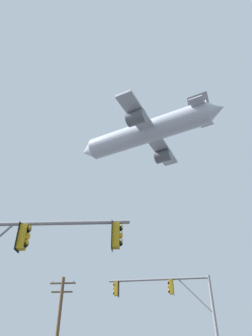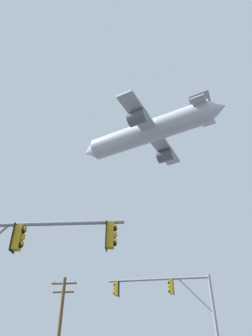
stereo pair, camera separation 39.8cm
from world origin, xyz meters
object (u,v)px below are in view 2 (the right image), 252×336
(signal_pole_near, at_px, (10,261))
(signal_pole_far, at_px, (176,302))
(utility_pole, at_px, (60,326))
(airplane, at_px, (149,132))

(signal_pole_near, bearing_deg, signal_pole_far, 61.28)
(signal_pole_far, xyz_separation_m, utility_pole, (-9.08, 4.79, -0.80))
(signal_pole_far, distance_m, airplane, 33.07)
(utility_pole, relative_size, airplane, 0.33)
(signal_pole_far, bearing_deg, signal_pole_near, -118.72)
(signal_pole_near, bearing_deg, airplane, 79.58)
(utility_pole, height_order, airplane, airplane)
(utility_pole, bearing_deg, signal_pole_far, -27.84)
(signal_pole_near, xyz_separation_m, utility_pole, (-2.82, 16.21, -0.35))
(signal_pole_near, bearing_deg, utility_pole, 99.89)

